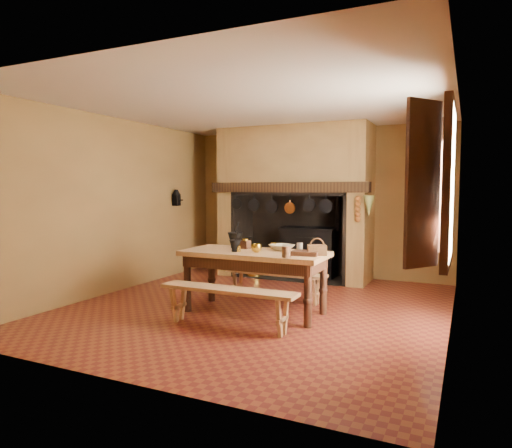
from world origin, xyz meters
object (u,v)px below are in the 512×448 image
at_px(work_table, 255,261).
at_px(coffee_grinder, 245,244).
at_px(bench_front, 228,298).
at_px(mixing_bowl, 282,247).
at_px(iron_range, 309,251).
at_px(wicker_basket, 317,250).

height_order(work_table, coffee_grinder, coffee_grinder).
distance_m(work_table, bench_front, 0.82).
bearing_deg(mixing_bowl, work_table, -137.66).
relative_size(work_table, coffee_grinder, 10.79).
height_order(work_table, mixing_bowl, mixing_bowl).
distance_m(iron_range, coffee_grinder, 2.58).
bearing_deg(bench_front, wicker_basket, 41.14).
bearing_deg(iron_range, coffee_grinder, -92.04).
height_order(coffee_grinder, mixing_bowl, coffee_grinder).
bearing_deg(work_table, mixing_bowl, 42.34).
bearing_deg(work_table, coffee_grinder, 142.04).
distance_m(work_table, coffee_grinder, 0.35).
distance_m(iron_range, mixing_bowl, 2.53).
height_order(work_table, bench_front, work_table).
height_order(iron_range, wicker_basket, iron_range).
bearing_deg(mixing_bowl, bench_front, -105.72).
bearing_deg(coffee_grinder, iron_range, 94.38).
bearing_deg(bench_front, mixing_bowl, 74.28).
bearing_deg(iron_range, wicker_basket, -69.90).
relative_size(iron_range, coffee_grinder, 8.99).
bearing_deg(coffee_grinder, bench_front, -69.90).
relative_size(work_table, wicker_basket, 6.98).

